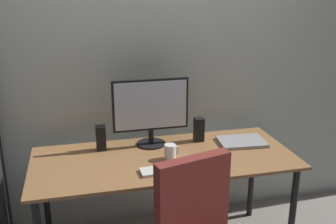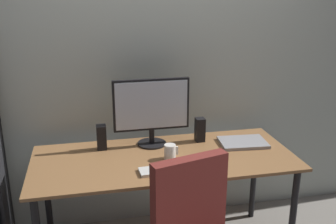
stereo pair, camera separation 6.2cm
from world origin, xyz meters
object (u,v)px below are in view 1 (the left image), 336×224
Objects in this scene: monitor at (151,108)px; speaker_right at (199,129)px; laptop at (242,142)px; mouse at (196,165)px; speaker_left at (101,138)px; coffee_mug at (170,152)px; keyboard at (164,170)px; desk at (164,168)px.

monitor is 0.39m from speaker_right.
mouse is at bearing -141.53° from laptop.
mouse is 0.44m from speaker_right.
speaker_left is at bearing 180.00° from speaker_right.
laptop is (0.55, 0.13, -0.04)m from coffee_mug.
mouse is 0.20m from coffee_mug.
speaker_left is (-0.42, 0.25, 0.04)m from coffee_mug.
coffee_mug is at bearing 62.05° from keyboard.
laptop is 1.88× the size of speaker_left.
laptop is at bearing -22.90° from speaker_right.
coffee_mug is at bearing -137.27° from speaker_right.
desk is 17.39× the size of coffee_mug.
monitor reaches higher than desk.
speaker_left is at bearing 148.89° from coffee_mug.
laptop is at bearing -6.96° from speaker_left.
coffee_mug is at bearing 138.40° from mouse.
laptop is (0.58, 0.09, 0.09)m from desk.
laptop is 0.98m from speaker_left.
speaker_left is (-0.54, 0.41, 0.07)m from mouse.
laptop is (0.63, 0.30, 0.00)m from keyboard.
mouse is at bearing -51.70° from desk.
speaker_left is 0.69m from speaker_right.
speaker_right reaches higher than coffee_mug.
coffee_mug is (0.07, -0.26, -0.22)m from monitor.
laptop reaches higher than keyboard.
laptop is at bearing 9.18° from desk.
speaker_left is (-0.97, 0.12, 0.07)m from laptop.
coffee_mug reaches higher than mouse.
keyboard is at bearing -167.49° from mouse.
speaker_right is at bearing -1.31° from monitor.
laptop is at bearing 13.56° from coffee_mug.
speaker_right is (-0.28, 0.12, 0.07)m from laptop.
speaker_left is at bearing 151.22° from desk.
monitor is 0.69m from laptop.
keyboard is at bearing -102.92° from desk.
monitor is (-0.04, 0.22, 0.34)m from desk.
desk is at bearing 138.23° from mouse.
speaker_left reaches higher than laptop.
monitor is 3.06× the size of speaker_right.
keyboard is (-0.05, -0.20, 0.09)m from desk.
keyboard reaches higher than desk.
monitor is 5.42× the size of mouse.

